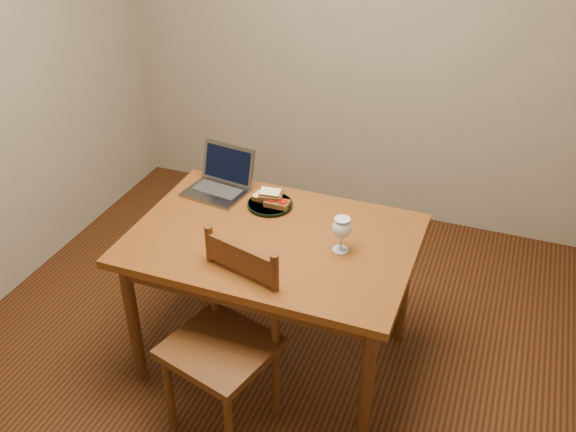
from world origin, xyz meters
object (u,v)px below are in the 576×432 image
(table, at_px, (273,252))
(chair, at_px, (223,335))
(laptop, at_px, (221,179))
(plate, at_px, (270,205))
(milk_glass, at_px, (341,235))

(table, xyz_separation_m, chair, (-0.05, -0.44, -0.15))
(laptop, bearing_deg, chair, -56.77)
(plate, height_order, laptop, laptop)
(plate, bearing_deg, laptop, 166.61)
(chair, bearing_deg, plate, 110.03)
(milk_glass, distance_m, laptop, 0.80)
(milk_glass, relative_size, laptop, 0.51)
(milk_glass, xyz_separation_m, laptop, (-0.74, 0.31, -0.03))
(table, relative_size, chair, 2.48)
(plate, distance_m, laptop, 0.31)
(table, relative_size, milk_glass, 7.65)
(table, height_order, chair, chair)
(table, bearing_deg, laptop, 142.69)
(table, distance_m, plate, 0.28)
(table, bearing_deg, milk_glass, 1.14)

